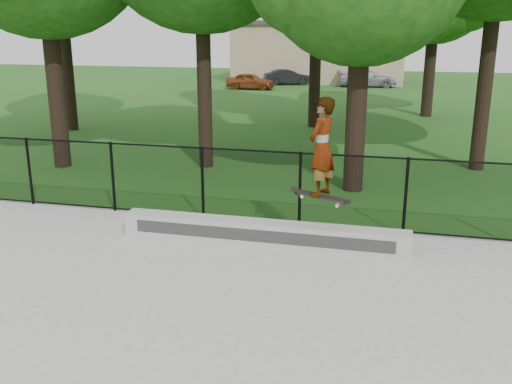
# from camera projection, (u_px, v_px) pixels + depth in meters

# --- Properties ---
(grind_ledge) EXTENTS (5.20, 0.40, 0.45)m
(grind_ledge) POSITION_uv_depth(u_px,v_px,m) (262.00, 233.00, 10.23)
(grind_ledge) COLOR #B4B3AE
(grind_ledge) RESTS_ON concrete_slab
(car_a) EXTENTS (3.09, 1.35, 1.05)m
(car_a) POSITION_uv_depth(u_px,v_px,m) (250.00, 81.00, 36.54)
(car_a) COLOR brown
(car_a) RESTS_ON ground
(car_b) EXTENTS (3.11, 2.14, 1.06)m
(car_b) POSITION_uv_depth(u_px,v_px,m) (288.00, 77.00, 39.50)
(car_b) COLOR black
(car_b) RESTS_ON ground
(car_c) EXTENTS (3.72, 2.02, 1.12)m
(car_c) POSITION_uv_depth(u_px,v_px,m) (367.00, 78.00, 38.06)
(car_c) COLOR #9B99AE
(car_c) RESTS_ON ground
(skater_airborne) EXTENTS (0.84, 0.71, 1.81)m
(skater_airborne) POSITION_uv_depth(u_px,v_px,m) (322.00, 149.00, 9.44)
(skater_airborne) COLOR black
(skater_airborne) RESTS_ON ground
(chainlink_fence) EXTENTS (16.06, 0.06, 1.50)m
(chainlink_fence) POSITION_uv_depth(u_px,v_px,m) (203.00, 183.00, 11.56)
(chainlink_fence) COLOR black
(chainlink_fence) RESTS_ON concrete_slab
(distant_building) EXTENTS (12.40, 6.40, 4.30)m
(distant_building) POSITION_uv_depth(u_px,v_px,m) (320.00, 51.00, 41.57)
(distant_building) COLOR tan
(distant_building) RESTS_ON ground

